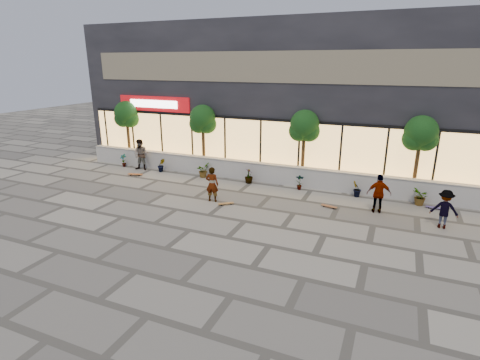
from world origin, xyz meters
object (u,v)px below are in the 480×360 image
at_px(skater_right_far, 445,209).
at_px(skateboard_left, 135,174).
at_px(skateboard_center, 226,203).
at_px(skateboard_right_far, 434,208).
at_px(skater_center, 212,184).
at_px(tree_west, 127,116).
at_px(skateboard_right_near, 329,206).
at_px(skater_right_near, 379,194).
at_px(tree_east, 421,135).
at_px(tree_mideast, 304,128).
at_px(skater_left, 141,155).
at_px(tree_midwest, 203,121).

height_order(skater_right_far, skateboard_left, skater_right_far).
bearing_deg(skateboard_center, skateboard_right_far, -19.02).
bearing_deg(skater_center, skateboard_center, 158.33).
bearing_deg(tree_west, skateboard_right_near, -13.19).
bearing_deg(skateboard_center, skater_right_far, -31.83).
bearing_deg(skater_center, skater_right_near, -175.46).
distance_m(skater_center, skater_right_near, 7.38).
relative_size(skater_center, skateboard_right_far, 2.36).
distance_m(tree_east, skateboard_center, 9.59).
distance_m(tree_mideast, skater_center, 5.89).
xyz_separation_m(tree_west, skater_left, (1.99, -1.40, -2.05)).
height_order(skater_right_near, skater_right_far, skater_right_near).
height_order(tree_west, skater_left, tree_west).
bearing_deg(skateboard_right_far, skater_center, -158.00).
bearing_deg(tree_east, tree_west, 180.00).
bearing_deg(skater_right_far, tree_west, -6.72).
relative_size(tree_midwest, skateboard_center, 5.73).
bearing_deg(skater_left, skateboard_right_far, -9.46).
bearing_deg(skater_right_far, skateboard_right_far, -81.50).
xyz_separation_m(tree_mideast, skateboard_right_near, (2.06, -3.18, -2.91)).
bearing_deg(skater_right_near, tree_east, -125.73).
xyz_separation_m(tree_east, skater_left, (-15.01, -1.40, -2.05)).
distance_m(tree_west, tree_midwest, 5.50).
bearing_deg(tree_midwest, tree_mideast, 0.00).
bearing_deg(skateboard_center, skateboard_left, 123.46).
distance_m(tree_mideast, skateboard_right_near, 4.78).
relative_size(tree_east, skater_right_near, 2.29).
xyz_separation_m(skateboard_center, skateboard_right_near, (4.41, 1.51, -0.00)).
bearing_deg(skateboard_center, skateboard_right_near, -20.16).
xyz_separation_m(skater_right_near, skateboard_right_far, (2.32, 1.40, -0.79)).
bearing_deg(skateboard_left, tree_east, -3.47).
distance_m(tree_west, skateboard_right_near, 14.23).
bearing_deg(tree_mideast, skater_center, -124.92).
xyz_separation_m(skater_center, skateboard_left, (-5.99, 1.94, -0.74)).
height_order(skater_left, skater_right_near, skater_left).
xyz_separation_m(tree_midwest, skateboard_right_near, (8.06, -3.18, -2.91)).
distance_m(tree_east, skater_right_near, 3.87).
bearing_deg(skateboard_right_far, tree_east, 125.22).
relative_size(tree_mideast, skater_left, 2.10).
relative_size(tree_east, skateboard_center, 5.73).
relative_size(tree_west, skater_right_near, 2.29).
relative_size(tree_midwest, tree_mideast, 1.00).
distance_m(skater_left, skateboard_right_near, 11.74).
bearing_deg(tree_midwest, skateboard_left, -140.76).
relative_size(tree_midwest, skateboard_right_near, 5.23).
distance_m(tree_mideast, skateboard_center, 6.00).
bearing_deg(skateboard_right_far, skateboard_right_near, -154.28).
bearing_deg(skater_right_far, skater_right_near, -10.55).
bearing_deg(tree_west, tree_east, 0.00).
distance_m(tree_west, skateboard_center, 10.68).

